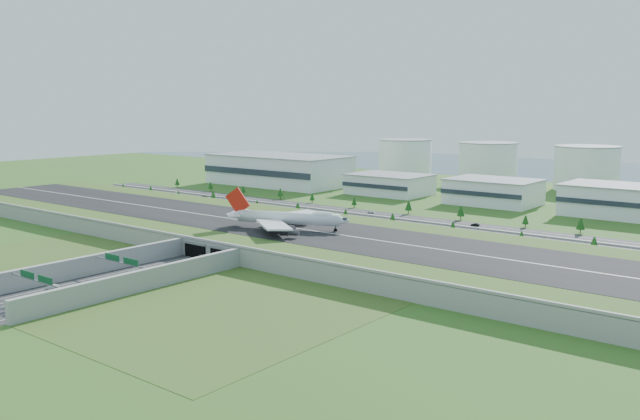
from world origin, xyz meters
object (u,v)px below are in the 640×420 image
Objects in this scene: fuel_tank_a at (405,158)px; boeing_747 at (288,218)px; car_3 at (47,307)px; car_4 at (204,196)px; car_2 at (196,268)px; car_7 at (371,212)px; car_5 at (475,225)px; car_0 at (134,271)px; car_1 at (52,287)px.

boeing_747 is (125.57, -313.47, -3.84)m from fuel_tank_a.
car_3 is 1.25× the size of car_4.
boeing_747 is at bearing -84.52° from car_3.
car_2 is 1.10× the size of car_7.
car_5 reaches higher than car_4.
car_0 is at bearing -25.87° from car_5.
car_7 is at bearing -101.46° from car_4.
fuel_tank_a reaches higher than boeing_747.
fuel_tank_a is 9.93× the size of car_7.
car_3 reaches higher than car_7.
car_1 reaches higher than car_4.
car_1 is 0.89× the size of car_5.
car_3 reaches higher than car_1.
car_4 is 212.48m from car_5.
car_3 is 1.06× the size of car_5.
car_0 is 51.72m from car_3.
boeing_747 is 117.02m from car_5.
car_1 is 0.88× the size of car_7.
boeing_747 is at bearing -3.16° from car_7.
fuel_tank_a is 10.06× the size of car_5.
car_5 is at bearing 72.90° from car_7.
boeing_747 is at bearing -68.17° from fuel_tank_a.
car_0 is at bearing 62.90° from car_2.
car_1 is 254.22m from car_4.
car_4 is at bearing -99.74° from fuel_tank_a.
car_2 is at bearing -70.95° from fuel_tank_a.
car_1 is 222.51m from car_7.
car_5 is at bearing 43.06° from boeing_747.
car_3 is at bearing -78.00° from car_0.
car_5 reaches higher than car_2.
car_1 is at bearing 82.23° from car_2.
fuel_tank_a is 9.03× the size of car_2.
car_3 reaches higher than car_4.
boeing_747 is at bearing 72.38° from car_0.
car_4 reaches higher than car_0.
car_5 reaches higher than car_0.
fuel_tank_a is at bearing 96.90° from car_0.
car_7 is at bearing 80.25° from boeing_747.
car_5 is (44.32, 168.05, 0.05)m from car_2.
car_2 is 1.32× the size of car_4.
car_2 reaches higher than car_4.
fuel_tank_a reaches higher than car_7.
fuel_tank_a is 11.90× the size of car_4.
car_5 reaches higher than car_1.
car_0 is 196.83m from car_5.
car_2 is (4.18, -62.31, -12.77)m from boeing_747.
car_1 is (-3.92, -33.36, 0.05)m from car_0.
car_3 is at bearing 105.27° from car_2.
boeing_747 is 188.19m from car_4.
car_5 is (60.69, 187.25, 0.15)m from car_0.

